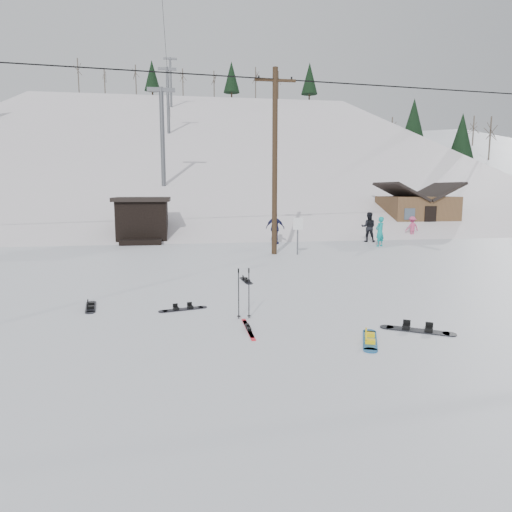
{
  "coord_description": "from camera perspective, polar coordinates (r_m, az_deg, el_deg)",
  "views": [
    {
      "loc": [
        -2.5,
        -8.34,
        3.23
      ],
      "look_at": [
        -0.53,
        4.01,
        1.4
      ],
      "focal_mm": 32.0,
      "sensor_mm": 36.0,
      "label": 1
    }
  ],
  "objects": [
    {
      "name": "ground",
      "position": [
        9.29,
        7.28,
        -12.11
      ],
      "size": [
        200.0,
        200.0,
        0.0
      ],
      "primitive_type": "plane",
      "color": "silver",
      "rests_on": "ground"
    },
    {
      "name": "ski_slope",
      "position": [
        65.2,
        -6.64,
        -5.23
      ],
      "size": [
        60.0,
        85.24,
        65.97
      ],
      "primitive_type": "cube",
      "rotation": [
        0.31,
        0.0,
        0.0
      ],
      "color": "white",
      "rests_on": "ground"
    },
    {
      "name": "ridge_right",
      "position": [
        72.43,
        25.23,
        -3.8
      ],
      "size": [
        45.66,
        93.98,
        54.59
      ],
      "primitive_type": "cube",
      "rotation": [
        0.21,
        -0.05,
        -0.12
      ],
      "color": "silver",
      "rests_on": "ground"
    },
    {
      "name": "treeline_right",
      "position": [
        63.46,
        28.39,
        4.42
      ],
      "size": [
        20.0,
        60.0,
        10.0
      ],
      "primitive_type": null,
      "color": "black",
      "rests_on": "ground"
    },
    {
      "name": "treeline_crest",
      "position": [
        94.43,
        -7.59,
        6.3
      ],
      "size": [
        50.0,
        6.0,
        10.0
      ],
      "primitive_type": null,
      "color": "black",
      "rests_on": "ski_slope"
    },
    {
      "name": "utility_pole",
      "position": [
        22.84,
        2.36,
        11.96
      ],
      "size": [
        2.0,
        0.26,
        9.0
      ],
      "color": "#3A2819",
      "rests_on": "ground"
    },
    {
      "name": "trail_sign",
      "position": [
        22.71,
        5.25,
        3.35
      ],
      "size": [
        0.5,
        0.09,
        1.85
      ],
      "color": "#595B60",
      "rests_on": "ground"
    },
    {
      "name": "lift_hut",
      "position": [
        29.45,
        -13.96,
        4.45
      ],
      "size": [
        3.4,
        4.1,
        2.75
      ],
      "color": "black",
      "rests_on": "ground"
    },
    {
      "name": "lift_tower_near",
      "position": [
        38.65,
        -11.63,
        15.04
      ],
      "size": [
        2.2,
        0.36,
        8.0
      ],
      "color": "#595B60",
      "rests_on": "ski_slope"
    },
    {
      "name": "lift_tower_mid",
      "position": [
        59.41,
        -10.95,
        18.98
      ],
      "size": [
        2.2,
        0.36,
        8.0
      ],
      "color": "#595B60",
      "rests_on": "ski_slope"
    },
    {
      "name": "lift_tower_far",
      "position": [
        80.31,
        -10.62,
        20.88
      ],
      "size": [
        2.2,
        0.36,
        8.0
      ],
      "color": "#595B60",
      "rests_on": "ski_slope"
    },
    {
      "name": "cabin",
      "position": [
        36.81,
        19.41,
        5.14
      ],
      "size": [
        5.39,
        4.4,
        3.77
      ],
      "color": "brown",
      "rests_on": "ground"
    },
    {
      "name": "hero_snowboard",
      "position": [
        10.27,
        14.06,
        -10.11
      ],
      "size": [
        0.77,
        1.47,
        0.11
      ],
      "rotation": [
        0.0,
        0.0,
        1.19
      ],
      "color": "#175998",
      "rests_on": "ground"
    },
    {
      "name": "hero_skis",
      "position": [
        10.74,
        -0.98,
        -9.04
      ],
      "size": [
        0.1,
        1.66,
        0.09
      ],
      "rotation": [
        0.0,
        0.0,
        0.0
      ],
      "color": "red",
      "rests_on": "ground"
    },
    {
      "name": "ski_poles",
      "position": [
        11.47,
        -1.54,
        -4.64
      ],
      "size": [
        0.35,
        0.09,
        1.29
      ],
      "color": "black",
      "rests_on": "ground"
    },
    {
      "name": "board_scatter_a",
      "position": [
        12.59,
        -9.1,
        -6.54
      ],
      "size": [
        1.31,
        0.53,
        0.09
      ],
      "rotation": [
        0.0,
        0.0,
        0.25
      ],
      "color": "black",
      "rests_on": "ground"
    },
    {
      "name": "board_scatter_b",
      "position": [
        13.45,
        -19.96,
        -5.97
      ],
      "size": [
        0.45,
        1.39,
        0.1
      ],
      "rotation": [
        0.0,
        0.0,
        1.73
      ],
      "color": "black",
      "rests_on": "ground"
    },
    {
      "name": "board_scatter_d",
      "position": [
        11.25,
        19.53,
        -8.7
      ],
      "size": [
        1.47,
        1.03,
        0.12
      ],
      "rotation": [
        0.0,
        0.0,
        -0.56
      ],
      "color": "black",
      "rests_on": "ground"
    },
    {
      "name": "board_scatter_f",
      "position": [
        16.25,
        -1.25,
        -3.06
      ],
      "size": [
        0.34,
        1.3,
        0.09
      ],
      "rotation": [
        0.0,
        0.0,
        1.66
      ],
      "color": "black",
      "rests_on": "ground"
    },
    {
      "name": "skier_teal",
      "position": [
        26.94,
        15.23,
        2.96
      ],
      "size": [
        0.74,
        0.66,
        1.69
      ],
      "primitive_type": "imported",
      "rotation": [
        0.0,
        0.0,
        3.67
      ],
      "color": "#0E9190",
      "rests_on": "ground"
    },
    {
      "name": "skier_dark",
      "position": [
        29.11,
        13.89,
        3.53
      ],
      "size": [
        1.09,
        0.97,
        1.84
      ],
      "primitive_type": "imported",
      "rotation": [
        0.0,
        0.0,
        2.77
      ],
      "color": "black",
      "rests_on": "ground"
    },
    {
      "name": "skier_pink",
      "position": [
        32.18,
        18.92,
        3.42
      ],
      "size": [
        1.0,
        0.66,
        1.45
      ],
      "primitive_type": "imported",
      "rotation": [
        0.0,
        0.0,
        3.28
      ],
      "color": "#C24470",
      "rests_on": "ground"
    },
    {
      "name": "skier_navy",
      "position": [
        27.1,
        2.42,
        3.53
      ],
      "size": [
        1.22,
        0.95,
        1.93
      ],
      "primitive_type": "imported",
      "rotation": [
        0.0,
        0.0,
        2.65
      ],
      "color": "#1B1E45",
      "rests_on": "ground"
    }
  ]
}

